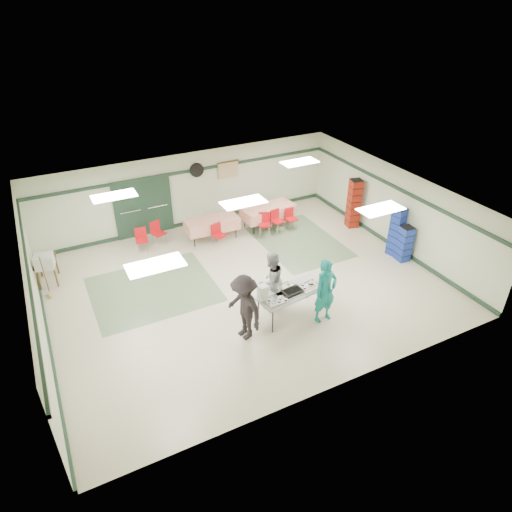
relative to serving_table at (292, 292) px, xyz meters
name	(u,v)px	position (x,y,z in m)	size (l,w,h in m)	color
floor	(245,285)	(-0.50, 1.83, -0.72)	(11.00, 11.00, 0.00)	beige
ceiling	(243,202)	(-0.50, 1.83, 1.98)	(11.00, 11.00, 0.00)	white
wall_back	(190,190)	(-0.50, 6.33, 0.63)	(11.00, 11.00, 0.00)	beige
wall_front	(338,342)	(-0.50, -2.67, 0.63)	(11.00, 11.00, 0.00)	beige
wall_left	(34,298)	(-6.00, 1.83, 0.63)	(9.00, 9.00, 0.00)	beige
wall_right	(394,208)	(5.00, 1.83, 0.63)	(9.00, 9.00, 0.00)	beige
trim_back	(188,171)	(-0.50, 6.30, 1.33)	(11.00, 0.06, 0.10)	#1C3525
baseboard_back	(192,222)	(-0.50, 6.30, -0.66)	(11.00, 0.06, 0.12)	#1C3525
trim_left	(28,273)	(-5.97, 1.83, 1.33)	(9.00, 0.06, 0.10)	#1C3525
baseboard_left	(49,339)	(-5.97, 1.83, -0.66)	(9.00, 0.06, 0.12)	#1C3525
trim_right	(397,188)	(4.97, 1.83, 1.33)	(9.00, 0.06, 0.10)	#1C3525
baseboard_right	(388,242)	(4.97, 1.83, -0.66)	(9.00, 0.06, 0.12)	#1C3525
green_patch_a	(153,289)	(-3.00, 2.83, -0.72)	(3.50, 3.00, 0.01)	#607958
green_patch_b	(298,241)	(2.30, 3.33, -0.72)	(2.50, 3.50, 0.01)	#607958
double_door_left	(130,210)	(-2.70, 6.27, 0.33)	(0.90, 0.06, 2.10)	gray
double_door_right	(157,204)	(-1.75, 6.27, 0.33)	(0.90, 0.06, 2.10)	gray
door_frame	(144,207)	(-2.23, 6.25, 0.33)	(2.00, 0.03, 2.15)	#1C3525
wall_fan	(197,170)	(-0.20, 6.27, 1.33)	(0.50, 0.50, 0.10)	black
scroll_banner	(228,170)	(1.00, 6.27, 1.13)	(0.80, 0.02, 0.60)	tan
serving_table	(292,292)	(0.00, 0.00, 0.00)	(2.05, 1.05, 0.76)	#A5A4A0
sheet_tray_right	(310,287)	(0.53, -0.06, 0.05)	(0.59, 0.44, 0.02)	silver
sheet_tray_mid	(284,289)	(-0.16, 0.15, 0.05)	(0.62, 0.47, 0.02)	silver
sheet_tray_left	(276,300)	(-0.57, -0.17, 0.05)	(0.59, 0.45, 0.02)	silver
baking_pan	(292,291)	(-0.03, -0.06, 0.08)	(0.53, 0.33, 0.08)	black
foam_box_stack	(263,293)	(-0.84, 0.04, 0.25)	(0.23, 0.21, 0.42)	white
volunteer_teal	(325,291)	(0.67, -0.56, 0.19)	(0.66, 0.43, 1.81)	#128181
volunteer_grey	(271,280)	(-0.31, 0.59, 0.12)	(0.82, 0.64, 1.68)	gray
volunteer_dark	(244,308)	(-1.50, -0.22, 0.18)	(1.16, 0.67, 1.80)	black
dining_table_a	(268,211)	(1.93, 4.90, -0.15)	(2.00, 1.01, 0.77)	red
dining_table_b	(212,224)	(-0.27, 4.90, -0.15)	(1.85, 0.87, 0.77)	red
chair_a	(276,218)	(1.96, 4.33, -0.20)	(0.47, 0.47, 0.85)	red
chair_b	(264,222)	(1.48, 4.33, -0.20)	(0.51, 0.51, 0.84)	red
chair_c	(290,216)	(2.53, 4.33, -0.24)	(0.39, 0.39, 0.78)	red
chair_d	(218,233)	(-0.29, 4.33, -0.21)	(0.47, 0.47, 0.83)	red
chair_loose_a	(157,231)	(-2.08, 5.38, -0.21)	(0.51, 0.51, 0.84)	red
chair_loose_b	(141,237)	(-2.67, 5.18, -0.22)	(0.44, 0.44, 0.82)	red
crate_stack_blue_a	(396,232)	(4.65, 1.21, 0.11)	(0.36, 0.36, 1.65)	#1B38A7
crate_stack_red	(354,204)	(4.65, 3.45, 0.19)	(0.40, 0.40, 1.81)	maroon
crate_stack_blue_b	(405,244)	(4.65, 0.78, -0.12)	(0.37, 0.37, 1.20)	#1B38A7
printer_table	(45,263)	(-5.65, 4.65, -0.07)	(0.72, 0.99, 0.74)	brown
office_printer	(44,261)	(-5.65, 4.22, 0.23)	(0.51, 0.44, 0.40)	silver
broom	(45,276)	(-5.73, 3.86, -0.03)	(0.03, 0.03, 1.34)	brown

